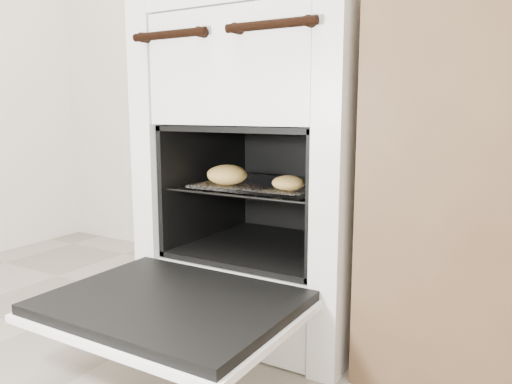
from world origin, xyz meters
TOP-DOWN VIEW (x-y plane):
  - stove at (-0.10, 1.16)m, footprint 0.61×0.68m
  - oven_door at (-0.10, 0.65)m, footprint 0.55×0.43m
  - oven_rack at (-0.10, 1.10)m, footprint 0.44×0.43m
  - foil_sheet at (-0.10, 1.07)m, footprint 0.34×0.30m
  - baked_rolls at (-0.15, 1.01)m, footprint 0.35×0.19m

SIDE VIEW (x-z plane):
  - oven_door at x=-0.10m, z-range 0.18..0.22m
  - oven_rack at x=-0.10m, z-range 0.41..0.42m
  - foil_sheet at x=-0.10m, z-range 0.41..0.42m
  - baked_rolls at x=-0.15m, z-range 0.42..0.47m
  - stove at x=-0.10m, z-range -0.01..0.92m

